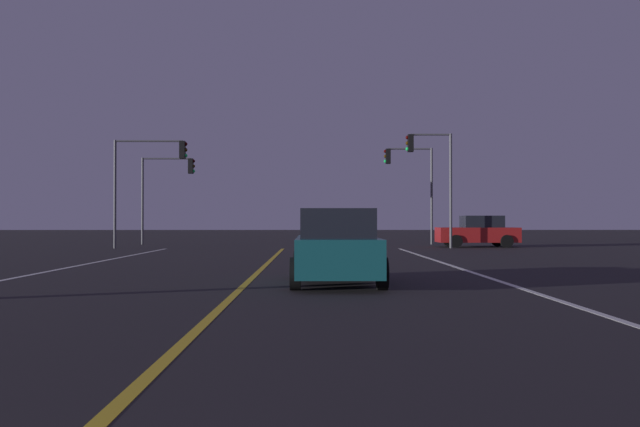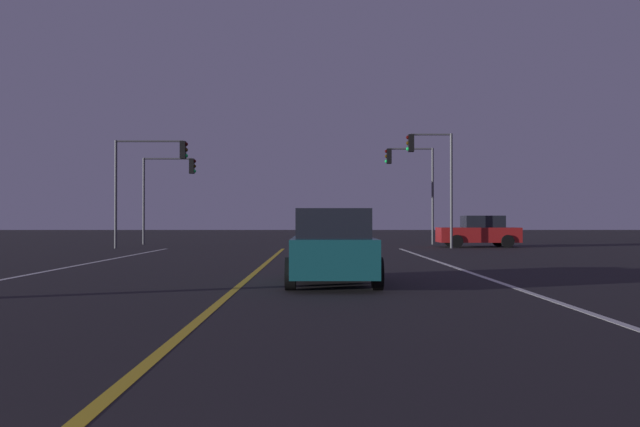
{
  "view_description": "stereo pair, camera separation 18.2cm",
  "coord_description": "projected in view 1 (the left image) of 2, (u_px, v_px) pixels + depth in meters",
  "views": [
    {
      "loc": [
        1.52,
        -0.07,
        1.44
      ],
      "look_at": [
        1.86,
        30.37,
        1.76
      ],
      "focal_mm": 37.06,
      "sensor_mm": 36.0,
      "label": 1
    },
    {
      "loc": [
        1.7,
        -0.07,
        1.44
      ],
      "look_at": [
        1.86,
        30.37,
        1.76
      ],
      "focal_mm": 37.06,
      "sensor_mm": 36.0,
      "label": 2
    }
  ],
  "objects": [
    {
      "name": "traffic_light_far_left",
      "position": [
        168.0,
        180.0,
        39.51
      ],
      "size": [
        3.21,
        0.36,
        5.2
      ],
      "color": "#4C4C51",
      "rests_on": "ground"
    },
    {
      "name": "lane_edge_right",
      "position": [
        523.0,
        289.0,
        13.86
      ],
      "size": [
        0.16,
        39.51,
        0.01
      ],
      "primitive_type": "cube",
      "color": "silver",
      "rests_on": "ground"
    },
    {
      "name": "car_lead_same_lane",
      "position": [
        337.0,
        248.0,
        14.94
      ],
      "size": [
        2.02,
        4.3,
        1.7
      ],
      "rotation": [
        0.0,
        0.0,
        1.57
      ],
      "color": "black",
      "rests_on": "ground"
    },
    {
      "name": "traffic_light_near_left",
      "position": [
        150.0,
        167.0,
        34.01
      ],
      "size": [
        3.8,
        0.36,
        5.59
      ],
      "color": "#4C4C51",
      "rests_on": "ground"
    },
    {
      "name": "lane_center_divider",
      "position": [
        240.0,
        289.0,
        13.79
      ],
      "size": [
        0.16,
        39.51,
        0.01
      ],
      "primitive_type": "cube",
      "color": "gold",
      "rests_on": "ground"
    },
    {
      "name": "traffic_light_near_right",
      "position": [
        430.0,
        165.0,
        34.18
      ],
      "size": [
        2.41,
        0.36,
        5.95
      ],
      "rotation": [
        0.0,
        0.0,
        3.14
      ],
      "color": "#4C4C51",
      "rests_on": "ground"
    },
    {
      "name": "car_crossing_side",
      "position": [
        478.0,
        232.0,
        35.82
      ],
      "size": [
        4.3,
        2.02,
        1.7
      ],
      "rotation": [
        0.0,
        0.0,
        3.14
      ],
      "color": "black",
      "rests_on": "ground"
    },
    {
      "name": "traffic_light_far_right",
      "position": [
        410.0,
        173.0,
        39.67
      ],
      "size": [
        2.95,
        0.36,
        5.8
      ],
      "rotation": [
        0.0,
        0.0,
        3.14
      ],
      "color": "#4C4C51",
      "rests_on": "ground"
    }
  ]
}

